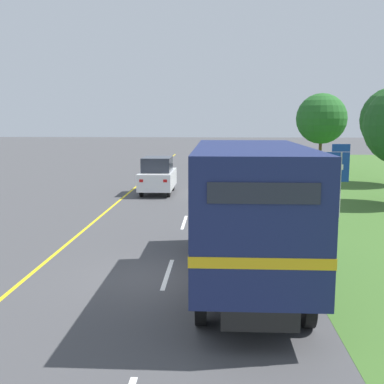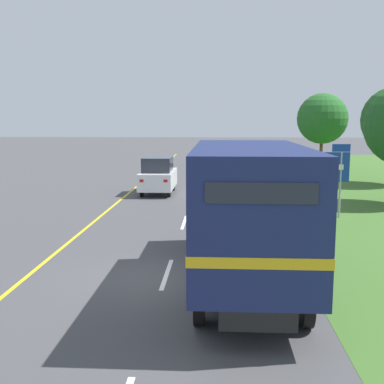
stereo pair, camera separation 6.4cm
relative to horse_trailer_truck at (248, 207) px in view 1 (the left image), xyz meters
The scene contains 12 objects.
ground_plane 2.89m from the horse_trailer_truck, behind, with size 200.00×200.00×0.00m, color #444447.
edge_line_yellow 15.73m from the horse_trailer_truck, 111.77° to the left, with size 0.12×62.66×0.01m, color yellow.
centre_dash_near 2.96m from the horse_trailer_truck, 162.21° to the left, with size 0.12×2.60×0.01m, color white.
centre_dash_mid_a 7.82m from the horse_trailer_truck, 106.02° to the left, with size 0.12×2.60×0.01m, color white.
centre_dash_mid_b 14.17m from the horse_trailer_truck, 98.56° to the left, with size 0.12×2.60×0.01m, color white.
centre_dash_far 20.67m from the horse_trailer_truck, 95.82° to the left, with size 0.12×2.60×0.01m, color white.
centre_dash_farthest 27.22m from the horse_trailer_truck, 94.41° to the left, with size 0.12×2.60×0.01m, color white.
horse_trailer_truck is the anchor object (origin of this frame).
lead_car_white 15.45m from the horse_trailer_truck, 105.43° to the left, with size 1.80×3.95×2.07m.
lead_car_black_ahead 31.79m from the horse_trailer_truck, 90.42° to the left, with size 1.80×4.49×1.78m.
highway_sign 9.35m from the horse_trailer_truck, 66.89° to the left, with size 2.32×0.09×3.13m.
roadside_tree_far 28.51m from the horse_trailer_truck, 74.66° to the left, with size 4.02×4.02×6.21m.
Camera 1 is at (1.32, -12.12, 4.15)m, focal length 45.00 mm.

